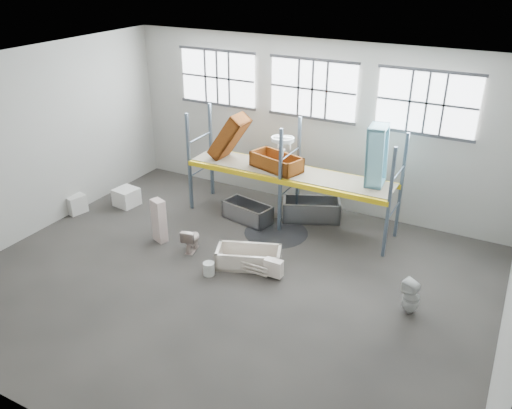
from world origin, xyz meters
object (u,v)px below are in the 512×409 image
Objects in this scene: bathtub_beige at (249,257)px; toilet_beige at (191,239)px; blue_tub_upright at (377,155)px; rust_tub_flat at (276,162)px; bucket at (209,269)px; steel_tub_right at (311,210)px; carton_near at (74,203)px; steel_tub_left at (248,212)px; toilet_white at (411,297)px; cistern_tall at (159,221)px.

toilet_beige is (-1.70, -0.06, 0.10)m from bathtub_beige.
rust_tub_flat is at bearing -173.63° from blue_tub_upright.
steel_tub_right is at bearing 75.01° from bucket.
toilet_beige reaches higher than carton_near.
toilet_white is at bearing -22.37° from steel_tub_left.
toilet_beige is 0.46× the size of steel_tub_left.
toilet_beige is 1.05× the size of carton_near.
toilet_beige is at bearing -143.04° from blue_tub_upright.
blue_tub_upright is at bearing 51.26° from cistern_tall.
toilet_white is 3.96m from blue_tub_upright.
bathtub_beige is 1.00× the size of blue_tub_upright.
carton_near is at bearing -162.05° from blue_tub_upright.
steel_tub_right is 7.17m from carton_near.
carton_near is at bearing -155.90° from steel_tub_right.
bucket is at bearing -10.33° from carton_near.
steel_tub_left is 3.03m from bucket.
rust_tub_flat is 6.31m from carton_near.
cistern_tall is 3.68× the size of bucket.
bucket is at bearing -104.99° from steel_tub_right.
toilet_beige is at bearing 143.49° from bucket.
toilet_white is at bearing -21.22° from bathtub_beige.
cistern_tall is 2.68m from steel_tub_left.
cistern_tall is at bearing -130.48° from rust_tub_flat.
cistern_tall reaches higher than steel_tub_right.
steel_tub_left is at bearing 21.85° from carton_near.
toilet_white is 5.43m from rust_tub_flat.
bathtub_beige is 1.32× the size of cistern_tall.
bathtub_beige is at bearing -60.39° from steel_tub_left.
steel_tub_right is (-3.63, 3.12, -0.10)m from toilet_white.
cistern_tall is at bearing -71.61° from toilet_white.
toilet_white is (4.03, -0.01, 0.17)m from bathtub_beige.
steel_tub_left is (-5.25, 2.16, -0.14)m from toilet_white.
cistern_tall reaches higher than toilet_white.
rust_tub_flat is at bearing 23.12° from carton_near.
bucket is (-4.69, -0.82, -0.24)m from toilet_white.
rust_tub_flat reaches higher than toilet_beige.
bathtub_beige reaches higher than bucket.
blue_tub_upright is at bearing 12.04° from steel_tub_left.
bathtub_beige is 1.06m from bucket.
steel_tub_left is (-1.22, 2.15, 0.03)m from bathtub_beige.
blue_tub_upright is 5.19m from bucket.
bathtub_beige is at bearing -127.46° from blue_tub_upright.
blue_tub_upright is (3.44, 0.73, 2.13)m from steel_tub_left.
bathtub_beige is 6.16m from carton_near.
rust_tub_flat is at bearing 31.37° from steel_tub_left.
toilet_white is 0.51× the size of blue_tub_upright.
steel_tub_left is at bearing -149.51° from steel_tub_right.
toilet_beige is 5.73m from toilet_white.
toilet_white is 0.49× the size of steel_tub_right.
blue_tub_upright is at bearing -6.93° from steel_tub_right.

